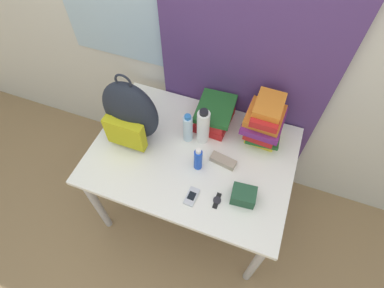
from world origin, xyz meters
name	(u,v)px	position (x,y,z in m)	size (l,w,h in m)	color
ground_plane	(171,256)	(0.00, 0.00, 0.00)	(12.00, 12.00, 0.00)	#8C704C
wall_back	(224,28)	(0.00, 0.93, 1.25)	(6.00, 0.06, 2.50)	beige
curtain_blue	(249,40)	(0.15, 0.87, 1.25)	(1.01, 0.04, 2.50)	#4C336B
desk	(192,161)	(0.00, 0.42, 0.65)	(1.19, 0.84, 0.74)	silver
backpack	(130,114)	(-0.37, 0.43, 0.94)	(0.34, 0.21, 0.49)	#1E232D
book_stack_left	(215,115)	(0.05, 0.70, 0.81)	(0.23, 0.28, 0.14)	red
book_stack_center	(265,121)	(0.35, 0.69, 0.88)	(0.24, 0.28, 0.30)	yellow
water_bottle	(188,128)	(-0.06, 0.52, 0.84)	(0.06, 0.06, 0.21)	silver
sports_bottle	(203,127)	(0.02, 0.55, 0.86)	(0.07, 0.07, 0.26)	white
sunscreen_bottle	(198,159)	(0.06, 0.35, 0.81)	(0.05, 0.05, 0.17)	blue
cell_phone	(192,196)	(0.10, 0.16, 0.74)	(0.06, 0.11, 0.02)	#B7BCC6
sunglasses_case	(223,161)	(0.19, 0.43, 0.75)	(0.16, 0.08, 0.04)	gray
camera_pouch	(244,196)	(0.36, 0.25, 0.77)	(0.14, 0.11, 0.08)	#234C33
wristwatch	(217,200)	(0.23, 0.19, 0.74)	(0.04, 0.09, 0.01)	black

